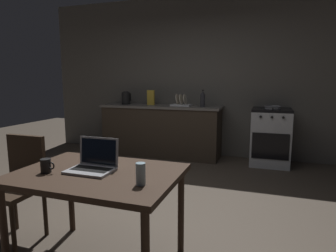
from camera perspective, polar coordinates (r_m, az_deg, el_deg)
The scene contains 14 objects.
ground_plane at distance 3.19m, azimuth -6.14°, elevation -16.26°, with size 12.00×12.00×0.00m, color #473D33.
back_wall at distance 5.30m, azimuth 8.78°, elevation 9.54°, with size 6.40×0.10×2.84m, color #595650.
kitchen_counter at distance 5.26m, azimuth -1.29°, elevation -0.84°, with size 2.16×0.64×0.91m.
stove_oven at distance 4.95m, azimuth 19.49°, elevation -2.02°, with size 0.60×0.62×0.91m.
dining_table at distance 2.16m, azimuth -13.62°, elevation -10.61°, with size 1.15×0.82×0.72m.
chair at distance 2.81m, azimuth -27.29°, elevation -9.58°, with size 0.40×0.40×0.89m.
laptop at distance 2.16m, azimuth -14.53°, elevation -7.28°, with size 0.32×0.24×0.23m.
electric_kettle at distance 5.48m, azimuth -8.29°, elevation 5.44°, with size 0.18×0.16×0.24m.
bottle at distance 4.94m, azimuth 6.85°, elevation 5.34°, with size 0.08×0.08×0.29m.
frying_pan at distance 4.86m, azimuth 19.89°, elevation 3.50°, with size 0.25×0.42×0.05m.
coffee_mug at distance 2.22m, azimuth -22.86°, elevation -7.22°, with size 0.11×0.07×0.10m.
drinking_glass at distance 1.82m, azimuth -5.40°, elevation -9.37°, with size 0.06×0.06×0.14m.
cereal_box at distance 5.29m, azimuth -3.39°, elevation 5.60°, with size 0.13×0.05×0.27m.
dish_rack at distance 5.09m, azimuth 2.62°, elevation 4.50°, with size 0.34×0.26×0.21m.
Camera 1 is at (1.23, -2.61, 1.36)m, focal length 30.99 mm.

